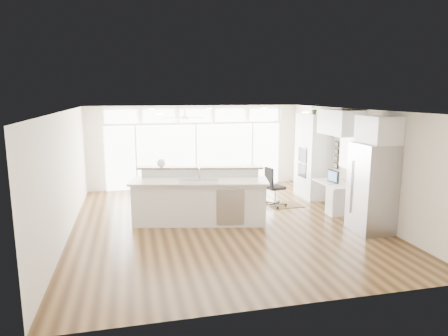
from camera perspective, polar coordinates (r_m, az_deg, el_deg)
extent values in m
cube|color=#422A14|center=(9.76, -0.18, -7.84)|extent=(7.00, 8.00, 0.02)
cube|color=white|center=(9.27, -0.19, 8.27)|extent=(7.00, 8.00, 0.02)
cube|color=silver|center=(13.30, -4.09, 3.08)|extent=(7.00, 0.04, 2.70)
cube|color=silver|center=(5.71, 9.01, -7.07)|extent=(7.00, 0.04, 2.70)
cube|color=silver|center=(9.29, -21.71, -0.86)|extent=(0.04, 8.00, 2.70)
cube|color=silver|center=(10.75, 18.30, 0.81)|extent=(0.04, 8.00, 2.70)
cube|color=white|center=(13.29, -4.03, 1.76)|extent=(5.80, 0.06, 2.08)
cube|color=white|center=(13.15, -4.10, 7.50)|extent=(5.90, 0.06, 0.40)
cube|color=white|center=(10.96, 17.37, 2.09)|extent=(0.04, 0.85, 0.85)
cube|color=white|center=(11.95, -5.61, 7.66)|extent=(1.16, 1.16, 0.32)
cube|color=white|center=(9.47, -0.46, 8.19)|extent=(3.40, 3.00, 0.02)
cube|color=white|center=(12.17, 12.55, 1.69)|extent=(0.64, 1.20, 2.50)
cube|color=white|center=(11.02, 15.56, -3.98)|extent=(0.72, 1.30, 0.76)
cube|color=white|center=(10.73, 16.26, 6.28)|extent=(0.64, 1.30, 0.64)
cube|color=#A5A5A9|center=(9.50, 20.40, -2.70)|extent=(0.76, 0.90, 2.00)
cube|color=white|center=(9.34, 21.21, 5.12)|extent=(0.64, 0.90, 0.60)
cube|color=black|center=(11.51, 15.77, 1.80)|extent=(0.06, 0.22, 0.80)
cube|color=white|center=(9.59, -3.53, -4.11)|extent=(3.44, 1.90, 1.29)
cube|color=#3C2713|center=(11.34, 8.68, -5.25)|extent=(0.96, 0.71, 0.01)
cube|color=black|center=(11.08, 7.33, -2.71)|extent=(0.66, 0.63, 1.09)
sphere|color=white|center=(9.92, -8.95, 0.71)|extent=(0.24, 0.24, 0.21)
cube|color=black|center=(10.86, 15.33, -1.14)|extent=(0.14, 0.44, 0.36)
cube|color=silver|center=(10.81, 14.49, -2.08)|extent=(0.14, 0.35, 0.02)
imported|color=#2F5223|center=(12.05, 12.81, 8.09)|extent=(0.27, 0.30, 0.22)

